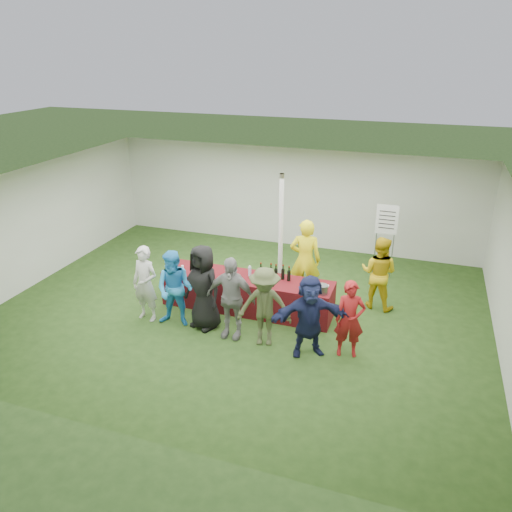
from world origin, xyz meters
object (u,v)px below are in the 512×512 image
(customer_2, at_px, (203,287))
(customer_6, at_px, (350,319))
(dump_bucket, at_px, (322,289))
(serving_table, at_px, (247,293))
(wine_list_sign, at_px, (386,225))
(customer_0, at_px, (145,284))
(customer_4, at_px, (264,307))
(customer_5, at_px, (309,316))
(customer_1, at_px, (175,289))
(staff_back, at_px, (379,273))
(staff_pourer, at_px, (305,260))
(customer_3, at_px, (231,298))

(customer_2, bearing_deg, customer_6, 19.18)
(dump_bucket, height_order, customer_6, customer_6)
(customer_2, bearing_deg, serving_table, 79.35)
(wine_list_sign, relative_size, customer_0, 1.15)
(customer_4, bearing_deg, customer_5, -14.82)
(customer_1, xyz_separation_m, customer_6, (3.40, 0.05, -0.06))
(staff_back, xyz_separation_m, customer_5, (-0.96, -2.19, -0.02))
(staff_pourer, relative_size, customer_5, 1.19)
(customer_4, bearing_deg, customer_0, 166.11)
(dump_bucket, distance_m, customer_0, 3.50)
(customer_2, relative_size, customer_5, 1.12)
(serving_table, xyz_separation_m, customer_0, (-1.78, -1.03, 0.41))
(serving_table, distance_m, customer_4, 1.42)
(serving_table, height_order, customer_1, customer_1)
(staff_back, height_order, customer_6, staff_back)
(staff_back, distance_m, customer_3, 3.25)
(serving_table, bearing_deg, customer_5, -36.43)
(customer_0, relative_size, customer_6, 1.09)
(wine_list_sign, bearing_deg, customer_4, -115.37)
(staff_back, distance_m, customer_1, 4.21)
(customer_5, relative_size, customer_6, 1.06)
(serving_table, xyz_separation_m, wine_list_sign, (2.52, 2.58, 0.94))
(staff_back, distance_m, customer_2, 3.67)
(serving_table, height_order, customer_5, customer_5)
(staff_pourer, height_order, customer_1, staff_pourer)
(customer_6, bearing_deg, customer_1, 167.10)
(wine_list_sign, bearing_deg, customer_6, -93.69)
(customer_4, bearing_deg, wine_list_sign, 53.14)
(serving_table, bearing_deg, customer_2, -121.12)
(customer_0, distance_m, customer_1, 0.66)
(serving_table, bearing_deg, staff_pourer, 40.94)
(customer_2, xyz_separation_m, customer_4, (1.31, -0.21, -0.09))
(serving_table, relative_size, customer_5, 2.34)
(customer_4, height_order, customer_6, customer_4)
(dump_bucket, distance_m, customer_5, 0.97)
(customer_5, bearing_deg, customer_6, -11.39)
(staff_back, bearing_deg, customer_1, 40.74)
(staff_pourer, relative_size, customer_1, 1.17)
(wine_list_sign, bearing_deg, staff_back, -88.34)
(wine_list_sign, bearing_deg, customer_3, -123.74)
(customer_1, bearing_deg, customer_6, -4.03)
(dump_bucket, height_order, customer_3, customer_3)
(customer_0, height_order, customer_1, customer_0)
(customer_3, relative_size, customer_4, 1.06)
(customer_1, distance_m, customer_4, 1.88)
(customer_0, height_order, customer_6, customer_0)
(customer_2, distance_m, customer_5, 2.18)
(staff_back, distance_m, customer_6, 2.02)
(staff_pourer, bearing_deg, staff_back, 177.17)
(serving_table, relative_size, customer_3, 2.20)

